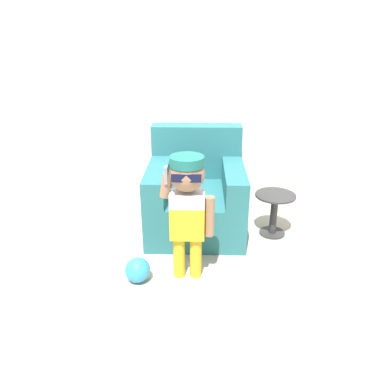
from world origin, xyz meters
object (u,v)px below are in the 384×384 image
at_px(armchair, 196,195).
at_px(side_table, 274,210).
at_px(toy_ball, 138,270).
at_px(person_child, 187,200).

height_order(armchair, side_table, armchair).
relative_size(armchair, toy_ball, 5.01).
height_order(side_table, toy_ball, side_table).
bearing_deg(person_child, side_table, 41.46).
bearing_deg(armchair, person_child, -93.21).
height_order(armchair, person_child, person_child).
distance_m(person_child, side_table, 1.19).
xyz_separation_m(person_child, side_table, (0.83, 0.73, -0.43)).
xyz_separation_m(side_table, toy_ball, (-1.24, -0.82, -0.16)).
bearing_deg(side_table, armchair, 168.44).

